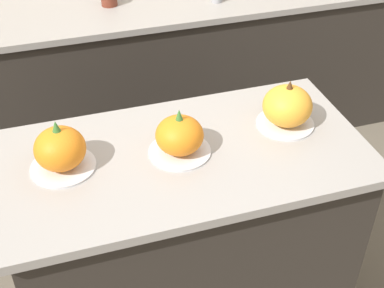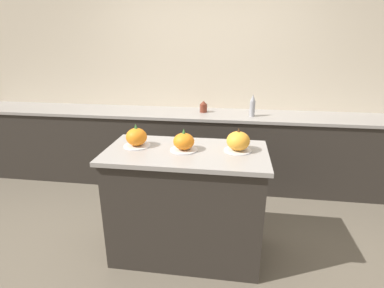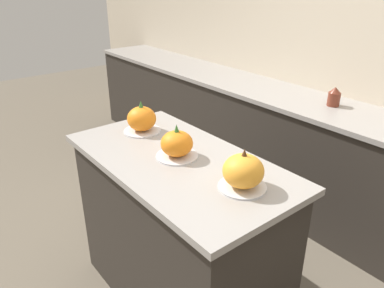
# 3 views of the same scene
# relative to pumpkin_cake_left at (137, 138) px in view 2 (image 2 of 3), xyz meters

# --- Properties ---
(ground_plane) EXTENTS (12.00, 12.00, 0.00)m
(ground_plane) POSITION_rel_pumpkin_cake_left_xyz_m (0.41, -0.05, -1.03)
(ground_plane) COLOR #665B4C
(wall_back) EXTENTS (8.00, 0.06, 2.50)m
(wall_back) POSITION_rel_pumpkin_cake_left_xyz_m (0.41, 1.66, 0.22)
(wall_back) COLOR beige
(wall_back) RESTS_ON ground_plane
(kitchen_island) EXTENTS (1.28, 0.67, 0.96)m
(kitchen_island) POSITION_rel_pumpkin_cake_left_xyz_m (0.41, -0.05, -0.55)
(kitchen_island) COLOR #2D2823
(kitchen_island) RESTS_ON ground_plane
(back_counter) EXTENTS (6.00, 0.60, 0.93)m
(back_counter) POSITION_rel_pumpkin_cake_left_xyz_m (0.41, 1.33, -0.56)
(back_counter) COLOR #2D2823
(back_counter) RESTS_ON ground_plane
(pumpkin_cake_left) EXTENTS (0.22, 0.22, 0.19)m
(pumpkin_cake_left) POSITION_rel_pumpkin_cake_left_xyz_m (0.00, 0.00, 0.00)
(pumpkin_cake_left) COLOR silver
(pumpkin_cake_left) RESTS_ON kitchen_island
(pumpkin_cake_center) EXTENTS (0.22, 0.22, 0.18)m
(pumpkin_cake_center) POSITION_rel_pumpkin_cake_left_xyz_m (0.40, -0.04, -0.01)
(pumpkin_cake_center) COLOR silver
(pumpkin_cake_center) RESTS_ON kitchen_island
(pumpkin_cake_right) EXTENTS (0.21, 0.21, 0.19)m
(pumpkin_cake_right) POSITION_rel_pumpkin_cake_left_xyz_m (0.82, 0.01, 0.00)
(pumpkin_cake_right) COLOR silver
(pumpkin_cake_right) RESTS_ON kitchen_island
(bottle_tall) EXTENTS (0.06, 0.06, 0.26)m
(bottle_tall) POSITION_rel_pumpkin_cake_left_xyz_m (0.98, 1.24, 0.02)
(bottle_tall) COLOR #99999E
(bottle_tall) RESTS_ON back_counter
(bottle_short) EXTENTS (0.09, 0.09, 0.14)m
(bottle_short) POSITION_rel_pumpkin_cake_left_xyz_m (0.40, 1.37, -0.03)
(bottle_short) COLOR maroon
(bottle_short) RESTS_ON back_counter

